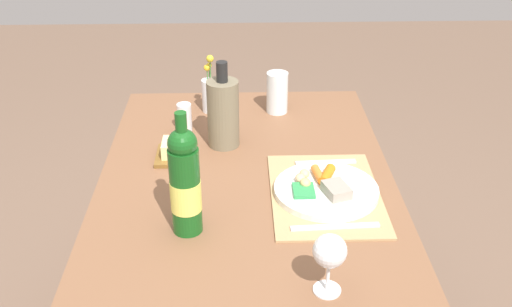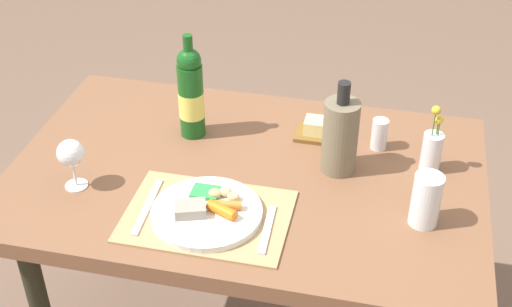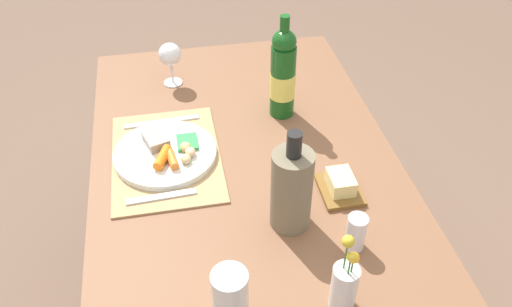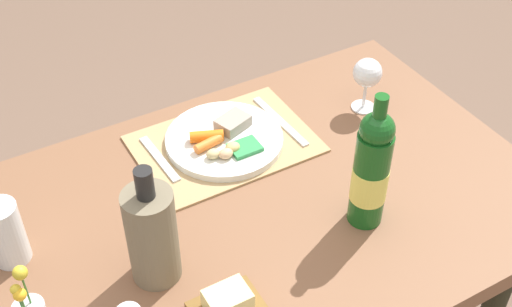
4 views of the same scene
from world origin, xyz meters
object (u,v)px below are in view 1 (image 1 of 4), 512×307
object	(u,v)px
flower_vase	(210,93)
dining_table	(247,211)
cooler_bottle	(223,112)
wine_glass	(330,253)
wine_bottle	(185,183)
knife	(326,162)
butter_dish	(173,151)
fork	(335,227)
dinner_plate	(325,189)
salt_shaker	(185,117)
water_tumbler	(277,95)

from	to	relation	value
flower_vase	dining_table	bearing A→B (deg)	-166.61
dining_table	cooler_bottle	bearing A→B (deg)	15.16
cooler_bottle	wine_glass	distance (m)	0.70
cooler_bottle	wine_bottle	bearing A→B (deg)	169.51
knife	butter_dish	distance (m)	0.45
fork	cooler_bottle	bearing A→B (deg)	29.09
fork	knife	bearing A→B (deg)	-6.10
dinner_plate	butter_dish	distance (m)	0.47
dining_table	wine_bottle	xyz separation A→B (m)	(-0.19, 0.15, 0.22)
butter_dish	wine_glass	xyz separation A→B (m)	(-0.59, -0.38, 0.08)
fork	flower_vase	xyz separation A→B (m)	(0.69, 0.33, 0.06)
flower_vase	salt_shaker	bearing A→B (deg)	151.94
knife	wine_bottle	distance (m)	0.50
flower_vase	salt_shaker	distance (m)	0.16
butter_dish	salt_shaker	bearing A→B (deg)	-7.33
wine_glass	cooler_bottle	bearing A→B (deg)	19.11
dining_table	cooler_bottle	distance (m)	0.31
salt_shaker	dining_table	bearing A→B (deg)	-150.73
knife	water_tumbler	xyz separation A→B (m)	(0.37, 0.12, 0.05)
wine_bottle	butter_dish	bearing A→B (deg)	10.71
wine_bottle	wine_glass	world-z (taller)	wine_bottle
cooler_bottle	wine_bottle	world-z (taller)	wine_bottle
dining_table	salt_shaker	xyz separation A→B (m)	(0.34, 0.19, 0.13)
flower_vase	butter_dish	size ratio (longest dim) A/B	1.57
butter_dish	salt_shaker	world-z (taller)	salt_shaker
knife	water_tumbler	size ratio (longest dim) A/B	1.26
water_tumbler	wine_bottle	bearing A→B (deg)	158.93
salt_shaker	wine_bottle	size ratio (longest dim) A/B	0.29
flower_vase	cooler_bottle	size ratio (longest dim) A/B	0.76
knife	wine_glass	world-z (taller)	wine_glass
cooler_bottle	butter_dish	size ratio (longest dim) A/B	2.06
cooler_bottle	wine_glass	world-z (taller)	cooler_bottle
flower_vase	dinner_plate	bearing A→B (deg)	-148.75
cooler_bottle	water_tumbler	world-z (taller)	cooler_bottle
wine_bottle	salt_shaker	bearing A→B (deg)	4.84
flower_vase	butter_dish	world-z (taller)	flower_vase
knife	flower_vase	distance (m)	0.51
dinner_plate	water_tumbler	world-z (taller)	water_tumbler
dinner_plate	salt_shaker	bearing A→B (deg)	45.69
fork	knife	size ratio (longest dim) A/B	1.25
dining_table	knife	world-z (taller)	knife
cooler_bottle	water_tumbler	xyz separation A→B (m)	(0.23, -0.18, -0.05)
wine_glass	knife	bearing A→B (deg)	-7.17
flower_vase	wine_bottle	bearing A→B (deg)	177.39
flower_vase	butter_dish	distance (m)	0.34
dining_table	knife	bearing A→B (deg)	-64.82
dinner_plate	butter_dish	size ratio (longest dim) A/B	2.14
knife	wine_bottle	world-z (taller)	wine_bottle
cooler_bottle	wine_bottle	xyz separation A→B (m)	(-0.44, 0.08, 0.03)
butter_dish	water_tumbler	size ratio (longest dim) A/B	0.93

